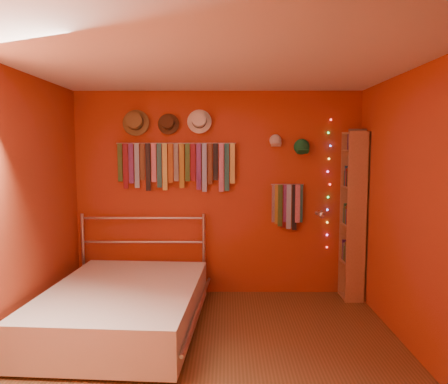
{
  "coord_description": "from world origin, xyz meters",
  "views": [
    {
      "loc": [
        0.12,
        -3.61,
        1.8
      ],
      "look_at": [
        0.08,
        0.9,
        1.35
      ],
      "focal_mm": 35.0,
      "sensor_mm": 36.0,
      "label": 1
    }
  ],
  "objects_px": {
    "bookshelf": "(357,215)",
    "bed": "(124,306)",
    "reading_lamp": "(321,214)",
    "tie_rack": "(177,164)"
  },
  "relations": [
    {
      "from": "bookshelf",
      "to": "bed",
      "type": "xyz_separation_m",
      "value": [
        -2.57,
        -0.94,
        -0.78
      ]
    },
    {
      "from": "bookshelf",
      "to": "bed",
      "type": "distance_m",
      "value": 2.85
    },
    {
      "from": "reading_lamp",
      "to": "tie_rack",
      "type": "bearing_deg",
      "value": 173.67
    },
    {
      "from": "reading_lamp",
      "to": "bed",
      "type": "height_order",
      "value": "reading_lamp"
    },
    {
      "from": "reading_lamp",
      "to": "bookshelf",
      "type": "relative_size",
      "value": 0.17
    },
    {
      "from": "tie_rack",
      "to": "bookshelf",
      "type": "xyz_separation_m",
      "value": [
        2.16,
        -0.15,
        -0.6
      ]
    },
    {
      "from": "tie_rack",
      "to": "bookshelf",
      "type": "height_order",
      "value": "bookshelf"
    },
    {
      "from": "bed",
      "to": "tie_rack",
      "type": "bearing_deg",
      "value": 72.71
    },
    {
      "from": "reading_lamp",
      "to": "bookshelf",
      "type": "height_order",
      "value": "bookshelf"
    },
    {
      "from": "reading_lamp",
      "to": "bed",
      "type": "xyz_separation_m",
      "value": [
        -2.14,
        -0.9,
        -0.8
      ]
    }
  ]
}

